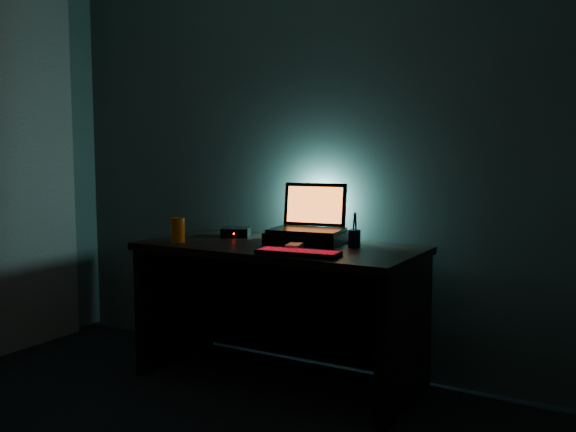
% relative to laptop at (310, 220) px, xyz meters
% --- Properties ---
extents(room, '(3.50, 4.00, 2.50)m').
position_rel_laptop_xyz_m(room, '(-0.09, -1.80, 0.38)').
color(room, black).
rests_on(room, ground).
extents(desk, '(1.50, 0.70, 0.75)m').
position_rel_laptop_xyz_m(desk, '(-0.09, -0.12, -0.38)').
color(desk, black).
rests_on(desk, ground).
extents(curtain, '(0.06, 0.65, 2.30)m').
position_rel_laptop_xyz_m(curtain, '(-1.80, -0.38, 0.28)').
color(curtain, '#AEA48B').
rests_on(curtain, ground).
extents(riser, '(0.44, 0.35, 0.06)m').
position_rel_laptop_xyz_m(riser, '(0.01, -0.05, -0.09)').
color(riser, black).
rests_on(riser, desk).
extents(laptop, '(0.41, 0.33, 0.26)m').
position_rel_laptop_xyz_m(laptop, '(0.00, 0.00, 0.00)').
color(laptop, black).
rests_on(laptop, riser).
extents(keyboard, '(0.42, 0.18, 0.03)m').
position_rel_laptop_xyz_m(keyboard, '(0.16, -0.43, -0.11)').
color(keyboard, black).
rests_on(keyboard, desk).
extents(mousepad, '(0.26, 0.25, 0.00)m').
position_rel_laptop_xyz_m(mousepad, '(0.09, -0.33, -0.12)').
color(mousepad, navy).
rests_on(mousepad, desk).
extents(mouse, '(0.09, 0.12, 0.03)m').
position_rel_laptop_xyz_m(mouse, '(0.09, -0.33, -0.10)').
color(mouse, gray).
rests_on(mouse, mousepad).
extents(pen_cup, '(0.07, 0.07, 0.09)m').
position_rel_laptop_xyz_m(pen_cup, '(0.29, -0.06, -0.07)').
color(pen_cup, black).
rests_on(pen_cup, desk).
extents(juice_glass, '(0.09, 0.09, 0.14)m').
position_rel_laptop_xyz_m(juice_glass, '(-0.61, -0.39, -0.05)').
color(juice_glass, orange).
rests_on(juice_glass, desk).
extents(router, '(0.19, 0.18, 0.05)m').
position_rel_laptop_xyz_m(router, '(-0.46, -0.04, -0.09)').
color(router, black).
rests_on(router, desk).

